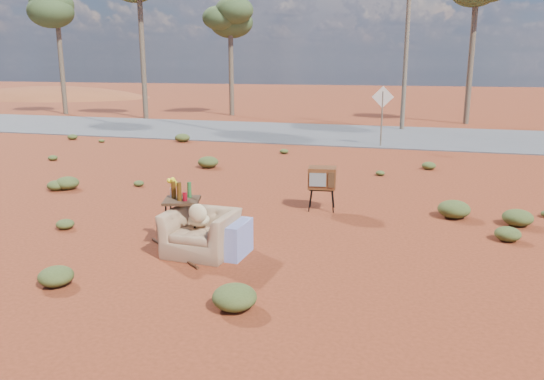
# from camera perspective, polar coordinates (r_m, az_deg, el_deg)

# --- Properties ---
(ground) EXTENTS (140.00, 140.00, 0.00)m
(ground) POSITION_cam_1_polar(r_m,az_deg,el_deg) (8.70, -5.23, -6.47)
(ground) COLOR maroon
(ground) RESTS_ON ground
(highway) EXTENTS (140.00, 7.00, 0.04)m
(highway) POSITION_cam_1_polar(r_m,az_deg,el_deg) (23.00, 8.48, 5.92)
(highway) COLOR #565659
(highway) RESTS_ON ground
(dirt_mound) EXTENTS (26.00, 18.00, 2.00)m
(dirt_mound) POSITION_cam_1_polar(r_m,az_deg,el_deg) (53.20, -22.60, 9.20)
(dirt_mound) COLOR brown
(dirt_mound) RESTS_ON ground
(armchair) EXTENTS (1.29, 0.81, 0.93)m
(armchair) POSITION_cam_1_polar(r_m,az_deg,el_deg) (8.43, -7.07, -4.04)
(armchair) COLOR #977352
(armchair) RESTS_ON ground
(tv_unit) EXTENTS (0.61, 0.52, 0.90)m
(tv_unit) POSITION_cam_1_polar(r_m,az_deg,el_deg) (10.90, 5.42, 1.26)
(tv_unit) COLOR black
(tv_unit) RESTS_ON ground
(side_table) EXTENTS (0.71, 0.71, 1.13)m
(side_table) POSITION_cam_1_polar(r_m,az_deg,el_deg) (8.76, -9.90, -0.76)
(side_table) COLOR #382514
(side_table) RESTS_ON ground
(rusty_bar) EXTENTS (1.31, 1.05, 0.04)m
(rusty_bar) POSITION_cam_1_polar(r_m,az_deg,el_deg) (8.65, -10.54, -6.62)
(rusty_bar) COLOR #4D2614
(rusty_bar) RESTS_ON ground
(road_sign) EXTENTS (0.78, 0.06, 2.19)m
(road_sign) POSITION_cam_1_polar(r_m,az_deg,el_deg) (19.72, 11.79, 8.90)
(road_sign) COLOR brown
(road_sign) RESTS_ON ground
(eucalyptus_far_left) EXTENTS (3.20, 3.20, 7.10)m
(eucalyptus_far_left) POSITION_cam_1_polar(r_m,az_deg,el_deg) (34.83, -22.15, 17.37)
(eucalyptus_far_left) COLOR brown
(eucalyptus_far_left) RESTS_ON ground
(eucalyptus_near_left) EXTENTS (3.20, 3.20, 6.60)m
(eucalyptus_near_left) POSITION_cam_1_polar(r_m,az_deg,el_deg) (31.69, -4.51, 17.87)
(eucalyptus_near_left) COLOR brown
(eucalyptus_near_left) RESTS_ON ground
(utility_pole_center) EXTENTS (1.40, 0.20, 8.00)m
(utility_pole_center) POSITION_cam_1_polar(r_m,az_deg,el_deg) (25.16, 14.31, 15.72)
(utility_pole_center) COLOR brown
(utility_pole_center) RESTS_ON ground
(scrub_patch) EXTENTS (17.49, 8.07, 0.33)m
(scrub_patch) POSITION_cam_1_polar(r_m,az_deg,el_deg) (12.93, -1.59, 0.84)
(scrub_patch) COLOR #465424
(scrub_patch) RESTS_ON ground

